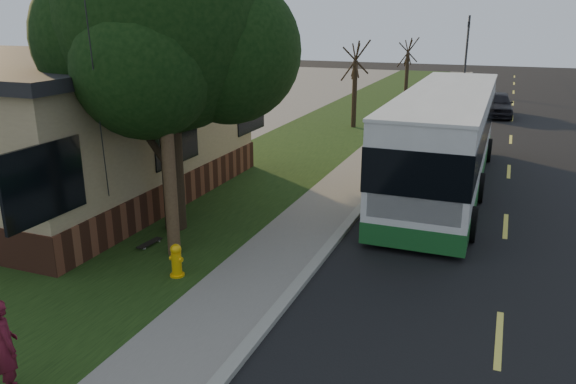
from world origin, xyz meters
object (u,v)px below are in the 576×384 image
at_px(dumpster, 166,149).
at_px(utility_pole, 161,57).
at_px(fire_hydrant, 176,260).
at_px(skateboarder, 5,346).
at_px(skateboard_main, 150,243).
at_px(traffic_signal, 467,49).
at_px(transit_bus, 445,138).
at_px(distant_car, 497,104).
at_px(bare_tree_near, 355,86).
at_px(bare_tree_far, 407,69).
at_px(leafy_tree, 168,29).

bearing_deg(dumpster, utility_pole, -55.89).
xyz_separation_m(fire_hydrant, skateboarder, (-0.21, -4.28, 0.40)).
bearing_deg(utility_pole, skateboard_main, 165.31).
relative_size(fire_hydrant, skateboarder, 0.49).
xyz_separation_m(utility_pole, traffic_signal, (3.81, 33.01, -1.47)).
bearing_deg(transit_bus, skateboard_main, -128.24).
height_order(skateboard_main, distant_car, distant_car).
height_order(fire_hydrant, bare_tree_near, bare_tree_near).
xyz_separation_m(utility_pole, bare_tree_far, (0.31, 29.01, -2.63)).
relative_size(fire_hydrant, utility_pole, 0.08).
distance_m(transit_bus, skateboarder, 14.05).
distance_m(fire_hydrant, distant_car, 25.18).
height_order(fire_hydrant, skateboarder, skateboarder).
relative_size(bare_tree_far, transit_bus, 0.34).
relative_size(utility_pole, traffic_signal, 1.65).
relative_size(transit_bus, dumpster, 8.97).
xyz_separation_m(bare_tree_near, dumpster, (-4.75, -9.71, -1.54)).
height_order(bare_tree_near, dumpster, bare_tree_near).
height_order(utility_pole, skateboard_main, utility_pole).
xyz_separation_m(bare_tree_near, traffic_signal, (4.00, 16.00, 1.01)).
height_order(leafy_tree, skateboarder, leafy_tree).
bearing_deg(bare_tree_near, dumpster, -116.04).
bearing_deg(transit_bus, fire_hydrant, -116.87).
relative_size(fire_hydrant, bare_tree_near, 0.17).
xyz_separation_m(leafy_tree, skateboarder, (1.36, -6.93, -4.34)).
bearing_deg(traffic_signal, utility_pole, -96.58).
bearing_deg(distant_car, bare_tree_far, 135.04).
relative_size(bare_tree_near, bare_tree_far, 1.07).
xyz_separation_m(bare_tree_near, bare_tree_far, (0.50, 12.00, -0.15)).
relative_size(leafy_tree, transit_bus, 0.65).
distance_m(fire_hydrant, traffic_signal, 34.25).
xyz_separation_m(skateboarder, dumpster, (-5.44, 12.57, -0.22)).
height_order(leafy_tree, traffic_signal, leafy_tree).
bearing_deg(distant_car, utility_pole, -108.52).
bearing_deg(distant_car, dumpster, -128.25).
bearing_deg(bare_tree_far, utility_pole, -90.60).
height_order(bare_tree_far, distant_car, bare_tree_far).
bearing_deg(utility_pole, distant_car, 74.67).
bearing_deg(bare_tree_far, dumpster, -103.58).
distance_m(utility_pole, dumpster, 9.69).
bearing_deg(bare_tree_near, utility_pole, -89.34).
bearing_deg(distant_car, fire_hydrant, -106.38).
bearing_deg(distant_car, transit_bus, -97.68).
bearing_deg(distant_car, skateboard_main, -110.58).
bearing_deg(fire_hydrant, traffic_signal, 84.79).
bearing_deg(distant_car, skateboarder, -104.87).
xyz_separation_m(transit_bus, distant_car, (1.22, 15.60, -1.04)).
height_order(bare_tree_near, skateboard_main, bare_tree_near).
bearing_deg(bare_tree_near, distant_car, 44.44).
xyz_separation_m(utility_pole, bare_tree_near, (-0.19, 17.01, -2.48)).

